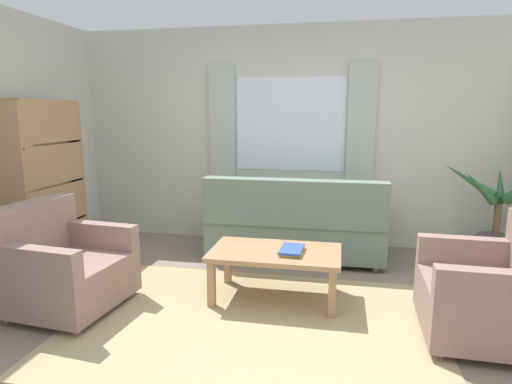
# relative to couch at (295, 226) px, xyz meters

# --- Properties ---
(ground_plane) EXTENTS (6.24, 6.24, 0.00)m
(ground_plane) POSITION_rel_couch_xyz_m (-0.15, -1.57, -0.37)
(ground_plane) COLOR gray
(wall_back) EXTENTS (5.32, 0.12, 2.60)m
(wall_back) POSITION_rel_couch_xyz_m (-0.15, 0.69, 0.93)
(wall_back) COLOR beige
(wall_back) RESTS_ON ground_plane
(window_with_curtains) EXTENTS (1.98, 0.07, 1.40)m
(window_with_curtains) POSITION_rel_couch_xyz_m (-0.15, 0.60, 1.08)
(window_with_curtains) COLOR white
(area_rug) EXTENTS (2.77, 2.00, 0.01)m
(area_rug) POSITION_rel_couch_xyz_m (-0.15, -1.57, -0.36)
(area_rug) COLOR tan
(area_rug) RESTS_ON ground_plane
(couch) EXTENTS (1.90, 0.82, 0.92)m
(couch) POSITION_rel_couch_xyz_m (0.00, 0.00, 0.00)
(couch) COLOR slate
(couch) RESTS_ON ground_plane
(armchair_left) EXTENTS (0.90, 0.92, 0.88)m
(armchair_left) POSITION_rel_couch_xyz_m (-1.74, -1.59, -0.01)
(armchair_left) COLOR gray
(armchair_left) RESTS_ON ground_plane
(armchair_right) EXTENTS (0.84, 0.86, 0.88)m
(armchair_right) POSITION_rel_couch_xyz_m (1.54, -1.45, -0.01)
(armchair_right) COLOR gray
(armchair_right) RESTS_ON ground_plane
(coffee_table) EXTENTS (1.10, 0.64, 0.44)m
(coffee_table) POSITION_rel_couch_xyz_m (-0.06, -1.09, 0.01)
(coffee_table) COLOR #A87F56
(coffee_table) RESTS_ON ground_plane
(book_stack_on_table) EXTENTS (0.20, 0.31, 0.04)m
(book_stack_on_table) POSITION_rel_couch_xyz_m (0.09, -1.12, 0.09)
(book_stack_on_table) COLOR gold
(book_stack_on_table) RESTS_ON coffee_table
(potted_plant) EXTENTS (1.17, 1.04, 1.16)m
(potted_plant) POSITION_rel_couch_xyz_m (2.09, 0.18, 0.10)
(potted_plant) COLOR #56565B
(potted_plant) RESTS_ON ground_plane
(bookshelf) EXTENTS (0.30, 0.94, 1.72)m
(bookshelf) POSITION_rel_couch_xyz_m (-2.50, -0.68, 0.53)
(bookshelf) COLOR #A87F56
(bookshelf) RESTS_ON ground_plane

